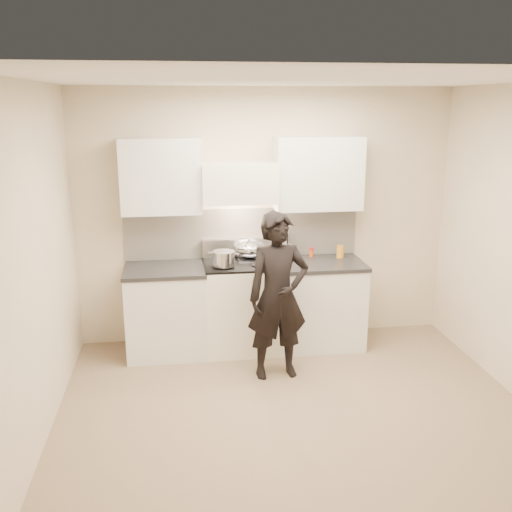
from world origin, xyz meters
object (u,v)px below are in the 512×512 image
Objects in this scene: counter_right at (318,303)px; person at (278,296)px; stove at (241,305)px; utensil_crock at (287,249)px; wok at (249,249)px.

counter_right is 0.58× the size of person.
utensil_crock is at bearing 24.92° from stove.
utensil_crock reaches higher than counter_right.
wok is 1.49× the size of utensil_crock.
person is at bearing -78.38° from wok.
wok is 0.86m from person.
stove is 0.79m from utensil_crock.
utensil_crock is 0.98m from person.
stove is 1.04× the size of counter_right.
stove is at bearing 105.91° from person.
stove is 0.60m from wok.
person is (0.17, -0.81, -0.25)m from wok.
utensil_crock is (0.53, 0.25, 0.53)m from stove.
wok is at bearing 52.11° from stove.
counter_right is 2.26× the size of wok.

